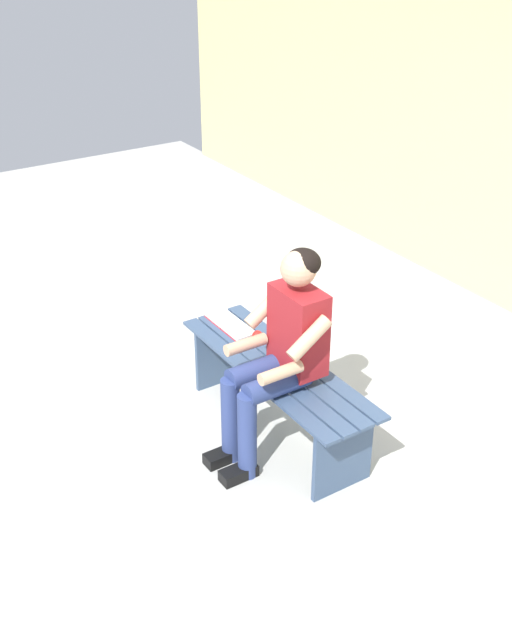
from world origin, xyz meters
name	(u,v)px	position (x,y,z in m)	size (l,w,h in m)	color
ground_plane	(69,409)	(0.94, 1.00, -0.02)	(10.00, 7.00, 0.04)	#B2B2AD
bench_near	(277,382)	(0.00, 0.00, 0.36)	(1.54, 0.45, 0.48)	#384C6B
person_seated	(280,349)	(-0.17, 0.10, 0.71)	(0.50, 0.69, 1.28)	maroon
apple	(257,336)	(0.30, -0.05, 0.52)	(0.07, 0.07, 0.07)	red
book_open	(231,325)	(0.55, -0.01, 0.49)	(0.41, 0.16, 0.02)	white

